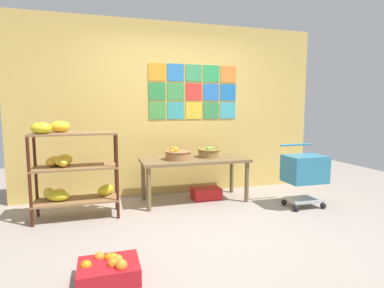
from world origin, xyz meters
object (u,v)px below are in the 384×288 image
at_px(fruit_basket_back_right, 178,154).
at_px(fruit_basket_centre, 209,152).
at_px(display_table, 194,164).
at_px(produce_crate_under_table, 206,193).
at_px(shopping_cart, 305,171).
at_px(orange_crate_foreground, 109,270).
at_px(banana_shelf_unit, 66,166).

bearing_deg(fruit_basket_back_right, fruit_basket_centre, 6.88).
relative_size(display_table, produce_crate_under_table, 3.69).
height_order(produce_crate_under_table, shopping_cart, shopping_cart).
bearing_deg(produce_crate_under_table, shopping_cart, -32.40).
relative_size(produce_crate_under_table, orange_crate_foreground, 0.88).
relative_size(banana_shelf_unit, shopping_cart, 1.41).
distance_m(fruit_basket_centre, shopping_cart, 1.36).
relative_size(display_table, shopping_cart, 1.81).
relative_size(display_table, fruit_basket_centre, 4.53).
distance_m(fruit_basket_centre, orange_crate_foreground, 2.50).
bearing_deg(shopping_cart, fruit_basket_back_right, 154.05).
height_order(banana_shelf_unit, shopping_cart, banana_shelf_unit).
xyz_separation_m(banana_shelf_unit, orange_crate_foreground, (0.44, -1.60, -0.56)).
bearing_deg(banana_shelf_unit, shopping_cart, -8.86).
distance_m(fruit_basket_centre, fruit_basket_back_right, 0.50).
bearing_deg(fruit_basket_back_right, banana_shelf_unit, -170.77).
bearing_deg(shopping_cart, fruit_basket_centre, 143.13).
height_order(fruit_basket_back_right, produce_crate_under_table, fruit_basket_back_right).
xyz_separation_m(orange_crate_foreground, shopping_cart, (2.61, 1.12, 0.41)).
bearing_deg(produce_crate_under_table, banana_shelf_unit, -172.28).
bearing_deg(produce_crate_under_table, fruit_basket_back_right, -177.30).
distance_m(display_table, orange_crate_foreground, 2.25).
bearing_deg(fruit_basket_back_right, orange_crate_foreground, -119.03).
distance_m(display_table, produce_crate_under_table, 0.51).
bearing_deg(display_table, orange_crate_foreground, -124.83).
bearing_deg(banana_shelf_unit, display_table, 7.22).
relative_size(display_table, orange_crate_foreground, 3.24).
bearing_deg(fruit_basket_centre, orange_crate_foreground, -128.59).
bearing_deg(banana_shelf_unit, produce_crate_under_table, 7.72).
bearing_deg(banana_shelf_unit, fruit_basket_centre, 8.64).
distance_m(produce_crate_under_table, shopping_cart, 1.43).
distance_m(banana_shelf_unit, fruit_basket_centre, 1.97).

